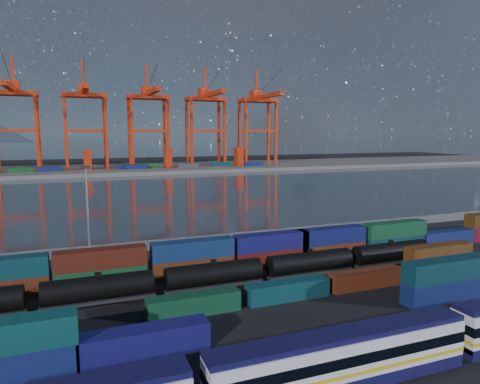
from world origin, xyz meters
name	(u,v)px	position (x,y,z in m)	size (l,w,h in m)	color
ground	(314,286)	(0.00, 0.00, 0.00)	(700.00, 700.00, 0.00)	black
harbor_water	(167,193)	(0.00, 105.00, 0.01)	(700.00, 700.00, 0.00)	#2E3943
far_quay	(132,169)	(0.00, 210.00, 1.00)	(700.00, 70.00, 2.00)	#514F4C
distant_mountains	(99,78)	(63.02, 1600.00, 220.29)	(2470.00, 1100.00, 520.00)	#1E2630
passenger_train	(343,360)	(-10.89, -22.76, 2.63)	(76.71, 3.05, 5.23)	silver
container_row_south	(143,333)	(-26.12, -10.72, 2.33)	(140.53, 2.63, 5.60)	#3A3D3F
container_row_mid	(278,288)	(-7.33, -2.98, 1.67)	(141.21, 2.36, 5.02)	#45484A
container_row_north	(289,249)	(1.58, 11.09, 2.57)	(142.96, 2.62, 5.59)	navy
tanker_string	(99,289)	(-29.59, 3.83, 2.20)	(107.29, 3.07, 4.39)	black
waterfront_fence	(244,236)	(0.00, 28.00, 1.00)	(160.12, 0.12, 2.20)	#595B5E
yard_light_mast	(87,207)	(-30.00, 26.00, 9.30)	(1.60, 0.40, 16.60)	slate
gantry_cranes	(117,105)	(-7.50, 203.35, 38.01)	(198.85, 45.79, 62.01)	red
quay_containers	(115,167)	(-11.00, 195.46, 3.30)	(172.58, 10.99, 2.60)	navy
straddle_carriers	(129,158)	(-2.50, 200.00, 7.82)	(140.00, 7.00, 11.10)	red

